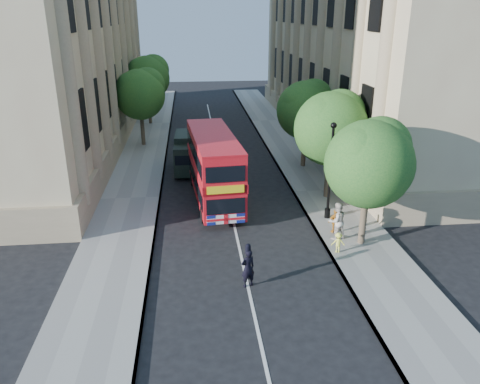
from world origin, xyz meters
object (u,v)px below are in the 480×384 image
object	(u,v)px
lamp_post	(330,175)
police_constable	(248,268)
box_van	(189,154)
double_decker_bus	(214,166)
woman_pedestrian	(337,221)

from	to	relation	value
lamp_post	police_constable	xyz separation A→B (m)	(-5.00, -6.00, -1.69)
box_van	lamp_post	bearing A→B (deg)	-48.71
lamp_post	double_decker_bus	bearing A→B (deg)	150.19
double_decker_bus	woman_pedestrian	distance (m)	8.10
lamp_post	police_constable	size ratio (longest dim) A/B	3.13
lamp_post	double_decker_bus	size ratio (longest dim) A/B	0.60
woman_pedestrian	lamp_post	bearing A→B (deg)	-112.82
double_decker_bus	box_van	world-z (taller)	double_decker_bus
lamp_post	woman_pedestrian	distance (m)	2.87
double_decker_bus	woman_pedestrian	xyz separation A→B (m)	(5.55, -5.80, -1.10)
box_van	woman_pedestrian	world-z (taller)	box_van
lamp_post	box_van	bearing A→B (deg)	129.15
box_van	police_constable	bearing A→B (deg)	-79.23
box_van	police_constable	size ratio (longest dim) A/B	2.75
double_decker_bus	police_constable	bearing A→B (deg)	-89.73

